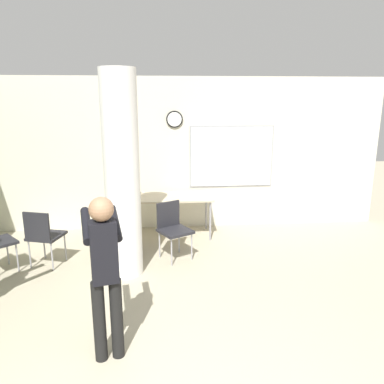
# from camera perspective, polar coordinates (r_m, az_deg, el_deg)

# --- Properties ---
(wall_back) EXTENTS (8.00, 0.15, 2.80)m
(wall_back) POSITION_cam_1_polar(r_m,az_deg,el_deg) (7.01, -3.22, 5.73)
(wall_back) COLOR beige
(wall_back) RESTS_ON ground_plane
(support_pillar) EXTENTS (0.48, 0.48, 2.80)m
(support_pillar) POSITION_cam_1_polar(r_m,az_deg,el_deg) (5.11, -10.62, 2.34)
(support_pillar) COLOR white
(support_pillar) RESTS_ON ground_plane
(folding_table) EXTENTS (1.69, 0.72, 0.74)m
(folding_table) POSITION_cam_1_polar(r_m,az_deg,el_deg) (6.63, -4.23, -1.06)
(folding_table) COLOR beige
(folding_table) RESTS_ON ground_plane
(bottle_on_table) EXTENTS (0.08, 0.08, 0.29)m
(bottle_on_table) POSITION_cam_1_polar(r_m,az_deg,el_deg) (6.74, -8.39, 0.47)
(bottle_on_table) COLOR #4C3319
(bottle_on_table) RESTS_ON folding_table
(chair_table_front) EXTENTS (0.60, 0.60, 0.87)m
(chair_table_front) POSITION_cam_1_polar(r_m,az_deg,el_deg) (5.78, -2.95, -5.22)
(chair_table_front) COLOR #232328
(chair_table_front) RESTS_ON ground_plane
(chair_near_pillar) EXTENTS (0.55, 0.55, 0.87)m
(chair_near_pillar) POSITION_cam_1_polar(r_m,az_deg,el_deg) (5.88, -21.73, -5.91)
(chair_near_pillar) COLOR #232328
(chair_near_pillar) RESTS_ON ground_plane
(chair_table_left) EXTENTS (0.47, 0.47, 0.87)m
(chair_table_left) POSITION_cam_1_polar(r_m,az_deg,el_deg) (5.89, -10.91, -5.09)
(chair_table_left) COLOR #232328
(chair_table_left) RESTS_ON ground_plane
(person_playing_front) EXTENTS (0.45, 0.62, 1.60)m
(person_playing_front) POSITION_cam_1_polar(r_m,az_deg,el_deg) (3.55, -13.18, -10.95)
(person_playing_front) COLOR black
(person_playing_front) RESTS_ON ground_plane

